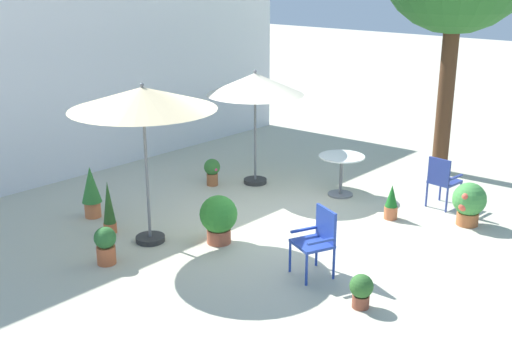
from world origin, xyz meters
TOP-DOWN VIEW (x-y plane):
  - ground_plane at (0.00, 0.00)m, footprint 60.00×60.00m
  - villa_facade at (0.00, 4.64)m, footprint 10.10×0.30m
  - patio_umbrella_0 at (1.25, 1.60)m, footprint 1.80×1.80m
  - patio_umbrella_1 at (-1.84, 0.97)m, footprint 2.11×2.11m
  - cafe_table_0 at (1.77, -0.01)m, footprint 0.82×0.82m
  - patio_chair_0 at (2.40, -1.65)m, footprint 0.51×0.46m
  - patio_chair_1 at (-1.04, -1.55)m, footprint 0.60×0.61m
  - potted_plant_0 at (-2.73, 0.83)m, footprint 0.31×0.31m
  - potted_plant_1 at (-1.40, -2.47)m, footprint 0.29×0.29m
  - potted_plant_2 at (1.37, -1.28)m, footprint 0.22×0.22m
  - potted_plant_3 at (0.62, 2.13)m, footprint 0.31×0.31m
  - potted_plant_4 at (-1.84, 2.46)m, footprint 0.33×0.33m
  - potted_plant_5 at (1.95, -2.33)m, footprint 0.54×0.53m
  - potted_plant_6 at (-1.19, 0.16)m, footprint 0.57×0.57m
  - potted_plant_7 at (-2.05, 1.69)m, footprint 0.20×0.20m

SIDE VIEW (x-z plane):
  - ground_plane at x=0.00m, z-range 0.00..0.00m
  - potted_plant_1 at x=-1.40m, z-range 0.02..0.45m
  - potted_plant_2 at x=1.37m, z-range -0.01..0.57m
  - potted_plant_0 at x=-2.73m, z-range 0.02..0.56m
  - potted_plant_3 at x=0.62m, z-range 0.04..0.55m
  - potted_plant_5 at x=1.95m, z-range 0.04..0.74m
  - potted_plant_6 at x=-1.19m, z-range 0.04..0.78m
  - potted_plant_7 at x=-2.05m, z-range -0.01..0.83m
  - potted_plant_4 at x=-1.84m, z-range 0.03..0.90m
  - patio_chair_0 at x=2.40m, z-range 0.07..0.97m
  - cafe_table_0 at x=1.77m, z-range 0.15..0.90m
  - patio_chair_1 at x=-1.04m, z-range 0.07..1.00m
  - patio_umbrella_0 at x=1.25m, z-range 0.81..2.99m
  - villa_facade at x=0.00m, z-range 0.00..4.26m
  - patio_umbrella_1 at x=-1.84m, z-range 0.96..3.37m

